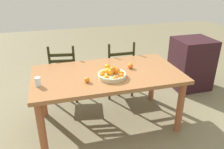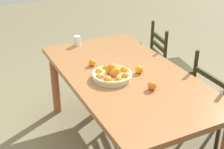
% 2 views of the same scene
% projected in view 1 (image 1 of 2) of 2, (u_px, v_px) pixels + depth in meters
% --- Properties ---
extents(ground_plane, '(12.00, 12.00, 0.00)m').
position_uv_depth(ground_plane, '(108.00, 122.00, 3.23)').
color(ground_plane, '#736B4E').
extents(dining_table, '(1.89, 1.02, 0.78)m').
position_uv_depth(dining_table, '(107.00, 80.00, 2.95)').
color(dining_table, '#935F36').
rests_on(dining_table, ground).
extents(chair_near_window, '(0.48, 0.48, 0.97)m').
position_uv_depth(chair_near_window, '(64.00, 74.00, 3.64)').
color(chair_near_window, black).
rests_on(chair_near_window, ground).
extents(chair_by_cabinet, '(0.46, 0.46, 0.96)m').
position_uv_depth(chair_by_cabinet, '(119.00, 71.00, 3.82)').
color(chair_by_cabinet, black).
rests_on(chair_by_cabinet, ground).
extents(cabinet, '(0.64, 0.59, 0.91)m').
position_uv_depth(cabinet, '(191.00, 64.00, 4.06)').
color(cabinet, black).
rests_on(cabinet, ground).
extents(fruit_bowl, '(0.35, 0.35, 0.15)m').
position_uv_depth(fruit_bowl, '(112.00, 74.00, 2.76)').
color(fruit_bowl, beige).
rests_on(fruit_bowl, dining_table).
extents(orange_loose_0, '(0.07, 0.07, 0.07)m').
position_uv_depth(orange_loose_0, '(130.00, 66.00, 3.02)').
color(orange_loose_0, orange).
rests_on(orange_loose_0, dining_table).
extents(orange_loose_1, '(0.07, 0.07, 0.07)m').
position_uv_depth(orange_loose_1, '(87.00, 80.00, 2.64)').
color(orange_loose_1, orange).
rests_on(orange_loose_1, dining_table).
extents(orange_loose_2, '(0.07, 0.07, 0.07)m').
position_uv_depth(orange_loose_2, '(107.00, 67.00, 2.99)').
color(orange_loose_2, orange).
rests_on(orange_loose_2, dining_table).
extents(drinking_glass, '(0.07, 0.07, 0.10)m').
position_uv_depth(drinking_glass, '(38.00, 82.00, 2.55)').
color(drinking_glass, silver).
rests_on(drinking_glass, dining_table).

